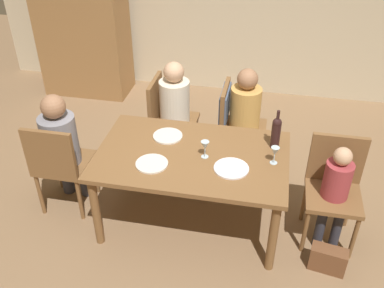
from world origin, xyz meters
name	(u,v)px	position (x,y,z in m)	size (l,w,h in m)	color
ground_plane	(192,218)	(0.00, 0.00, 0.00)	(10.00, 10.00, 0.00)	#846647
armoire_cabinet	(80,11)	(-1.88, 2.24, 1.10)	(1.18, 0.62, 2.18)	olive
dining_table	(192,162)	(0.00, 0.00, 0.64)	(1.57, 0.99, 0.72)	brown
chair_far_right	(232,117)	(0.23, 0.87, 0.59)	(0.46, 0.44, 0.92)	brown
chair_left_end	(59,162)	(-1.16, -0.09, 0.53)	(0.44, 0.44, 0.92)	brown
chair_far_left	(167,115)	(-0.44, 0.87, 0.53)	(0.44, 0.44, 0.92)	brown
chair_right_end	(334,183)	(1.16, 0.09, 0.53)	(0.44, 0.44, 0.92)	brown
person_woman_host	(247,114)	(0.38, 0.87, 0.65)	(0.34, 0.30, 1.11)	#33333D
person_man_bearded	(62,143)	(-1.16, 0.03, 0.66)	(0.31, 0.36, 1.14)	#33333D
person_man_guest	(177,106)	(-0.33, 0.87, 0.65)	(0.35, 0.30, 1.12)	#33333D
person_child_small	(336,189)	(1.16, -0.02, 0.56)	(0.22, 0.25, 0.94)	#33333D
wine_bottle_tall_green	(276,132)	(0.65, 0.24, 0.87)	(0.08, 0.08, 0.34)	black
wine_glass_near_left	(205,146)	(0.11, -0.02, 0.83)	(0.07, 0.07, 0.15)	silver
wine_glass_centre	(275,152)	(0.66, 0.01, 0.83)	(0.07, 0.07, 0.15)	silver
dinner_plate_host	(152,164)	(-0.28, -0.20, 0.73)	(0.26, 0.26, 0.01)	silver
dinner_plate_guest_left	(231,168)	(0.34, -0.14, 0.73)	(0.28, 0.28, 0.01)	white
dinner_plate_guest_right	(168,136)	(-0.26, 0.21, 0.73)	(0.26, 0.26, 0.01)	silver
handbag	(328,259)	(1.16, -0.35, 0.11)	(0.28, 0.12, 0.22)	brown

